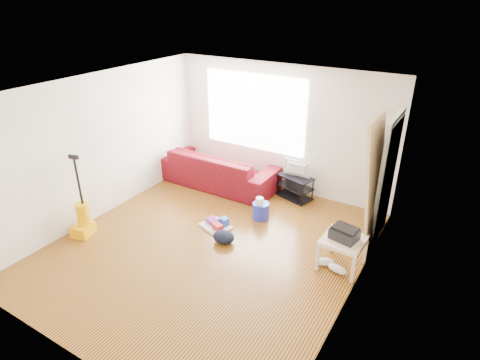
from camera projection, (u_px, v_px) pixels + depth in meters
The scene contains 13 objects.
room at pixel (216, 173), 5.93m from camera, with size 4.51×5.01×2.51m.
sofa at pixel (219, 184), 8.42m from camera, with size 2.48×0.97×0.72m, color maroon.
tv_stand at pixel (295, 187), 7.78m from camera, with size 0.75×0.56×0.46m.
tv at pixel (296, 169), 7.61m from camera, with size 0.53×0.07×0.31m, color black.
side_table at pixel (343, 243), 5.78m from camera, with size 0.61×0.61×0.48m.
printer at pixel (345, 233), 5.70m from camera, with size 0.42×0.35×0.19m.
bucket at pixel (261, 218), 7.19m from camera, with size 0.30×0.30×0.30m, color #222EB9.
toilet_paper at pixel (259, 208), 7.07m from camera, with size 0.13×0.13×0.12m, color white.
cleaning_tray at pixel (217, 225), 6.88m from camera, with size 0.59×0.53×0.18m.
backpack at pixel (224, 242), 6.51m from camera, with size 0.36×0.29×0.20m, color black.
sneakers at pixel (331, 265), 5.86m from camera, with size 0.53×0.27×0.12m.
vacuum at pixel (83, 220), 6.62m from camera, with size 0.37×0.40×1.40m.
door_panel at pixel (365, 247), 6.39m from camera, with size 0.04×0.85×2.13m, color tan.
Camera 1 is at (3.16, -4.28, 3.73)m, focal length 30.00 mm.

